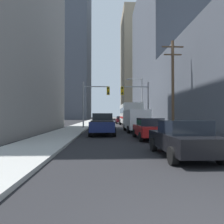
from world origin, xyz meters
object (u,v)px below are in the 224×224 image
sedan_maroon (120,120)px  sedan_grey (103,119)px  cargo_van_white (136,119)px  sedan_green (102,121)px  city_bus (130,114)px  pickup_truck_navy (102,124)px  sedan_black (182,138)px  traffic_signal_near_left (95,97)px  traffic_signal_near_right (136,97)px  sedan_red (149,128)px

sedan_maroon → sedan_grey: (-3.66, 6.67, 0.00)m
cargo_van_white → sedan_green: cargo_van_white is taller
city_bus → cargo_van_white: size_ratio=2.19×
pickup_truck_navy → sedan_green: bearing=91.0°
city_bus → sedan_black: bearing=-91.9°
cargo_van_white → sedan_grey: 27.51m
city_bus → sedan_grey: city_bus is taller
sedan_maroon → traffic_signal_near_left: size_ratio=0.70×
sedan_green → traffic_signal_near_right: (4.52, -5.48, 3.26)m
sedan_green → traffic_signal_near_left: traffic_signal_near_left is taller
sedan_red → pickup_truck_navy: bearing=132.6°
sedan_red → sedan_green: (-3.62, 16.90, 0.00)m
sedan_green → sedan_maroon: size_ratio=1.00×
sedan_red → traffic_signal_near_right: bearing=85.5°
sedan_red → traffic_signal_near_left: size_ratio=0.70×
sedan_black → sedan_red: 6.10m
traffic_signal_near_left → cargo_van_white: bearing=-48.0°
cargo_van_white → traffic_signal_near_left: 7.23m
cargo_van_white → sedan_grey: (-3.58, 27.28, -0.52)m
city_bus → pickup_truck_navy: bearing=-107.0°
sedan_red → traffic_signal_near_right: 11.91m
cargo_van_white → sedan_grey: bearing=97.5°
sedan_green → sedan_grey: bearing=89.8°
cargo_van_white → sedan_red: 6.47m
sedan_red → sedan_green: 17.29m
pickup_truck_navy → traffic_signal_near_right: size_ratio=0.90×
sedan_grey → sedan_green: bearing=-90.2°
pickup_truck_navy → traffic_signal_near_right: bearing=60.9°
sedan_red → sedan_grey: same height
sedan_green → traffic_signal_near_right: 7.82m
sedan_red → sedan_maroon: same height
cargo_van_white → traffic_signal_near_left: size_ratio=0.88×
sedan_maroon → sedan_black: bearing=-90.2°
sedan_black → sedan_grey: bearing=95.1°
sedan_black → cargo_van_white: bearing=89.8°
sedan_black → sedan_grey: same height
city_bus → sedan_maroon: city_bus is taller
sedan_red → city_bus: bearing=87.5°
cargo_van_white → traffic_signal_near_left: (-4.48, 4.97, 2.74)m
sedan_red → sedan_maroon: 27.06m
cargo_van_white → sedan_green: bearing=109.2°
sedan_green → traffic_signal_near_right: traffic_signal_near_right is taller
sedan_maroon → traffic_signal_near_right: bearing=-87.1°
sedan_black → sedan_maroon: bearing=89.8°
pickup_truck_navy → sedan_black: bearing=-70.9°
sedan_maroon → sedan_green: bearing=-110.2°
sedan_black → sedan_grey: size_ratio=0.99×
sedan_maroon → sedan_grey: size_ratio=0.99×
pickup_truck_navy → cargo_van_white: size_ratio=1.03×
pickup_truck_navy → traffic_signal_near_right: traffic_signal_near_right is taller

